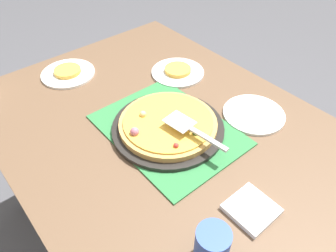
% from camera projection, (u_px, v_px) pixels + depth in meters
% --- Properties ---
extents(ground_plane, '(8.00, 8.00, 0.00)m').
position_uv_depth(ground_plane, '(168.00, 239.00, 1.61)').
color(ground_plane, '#4C4C51').
extents(dining_table, '(1.40, 1.00, 0.75)m').
position_uv_depth(dining_table, '(168.00, 152.00, 1.17)').
color(dining_table, brown).
rests_on(dining_table, ground_plane).
extents(placemat, '(0.48, 0.36, 0.01)m').
position_uv_depth(placemat, '(168.00, 130.00, 1.10)').
color(placemat, '#2D753D').
rests_on(placemat, dining_table).
extents(pizza_pan, '(0.38, 0.38, 0.01)m').
position_uv_depth(pizza_pan, '(168.00, 128.00, 1.09)').
color(pizza_pan, black).
rests_on(pizza_pan, placemat).
extents(pizza, '(0.33, 0.33, 0.05)m').
position_uv_depth(pizza, '(168.00, 123.00, 1.08)').
color(pizza, tan).
rests_on(pizza, pizza_pan).
extents(plate_near_left, '(0.22, 0.22, 0.01)m').
position_uv_depth(plate_near_left, '(178.00, 72.00, 1.35)').
color(plate_near_left, white).
rests_on(plate_near_left, dining_table).
extents(plate_far_right, '(0.22, 0.22, 0.01)m').
position_uv_depth(plate_far_right, '(68.00, 73.00, 1.35)').
color(plate_far_right, white).
rests_on(plate_far_right, dining_table).
extents(plate_side, '(0.22, 0.22, 0.01)m').
position_uv_depth(plate_side, '(254.00, 114.00, 1.15)').
color(plate_side, white).
rests_on(plate_side, dining_table).
extents(served_slice_left, '(0.11, 0.11, 0.02)m').
position_uv_depth(served_slice_left, '(178.00, 70.00, 1.34)').
color(served_slice_left, gold).
rests_on(served_slice_left, plate_near_left).
extents(served_slice_right, '(0.11, 0.11, 0.02)m').
position_uv_depth(served_slice_right, '(67.00, 71.00, 1.34)').
color(served_slice_right, gold).
rests_on(served_slice_right, plate_far_right).
extents(cup_near, '(0.08, 0.08, 0.12)m').
position_uv_depth(cup_near, '(212.00, 248.00, 0.73)').
color(cup_near, '#3351AD').
rests_on(cup_near, dining_table).
extents(pizza_server, '(0.23, 0.08, 0.01)m').
position_uv_depth(pizza_server, '(191.00, 129.00, 1.00)').
color(pizza_server, silver).
rests_on(pizza_server, pizza).
extents(napkin_stack, '(0.12, 0.12, 0.02)m').
position_uv_depth(napkin_stack, '(251.00, 209.00, 0.86)').
color(napkin_stack, white).
rests_on(napkin_stack, dining_table).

